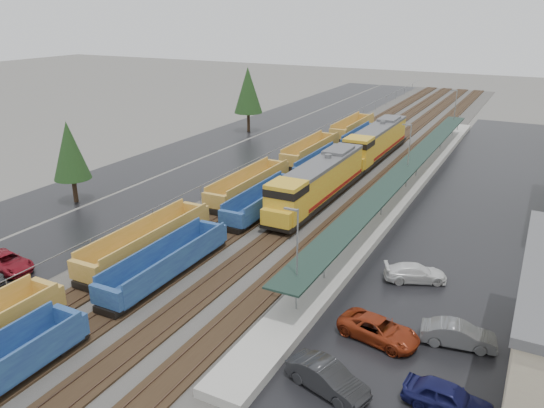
{
  "coord_description": "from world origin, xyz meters",
  "views": [
    {
      "loc": [
        22.64,
        -8.85,
        20.0
      ],
      "look_at": [
        0.05,
        34.54,
        2.0
      ],
      "focal_mm": 35.0,
      "sensor_mm": 36.0,
      "label": 1
    }
  ],
  "objects": [
    {
      "name": "ballast_strip",
      "position": [
        0.0,
        60.0,
        0.04
      ],
      "size": [
        20.0,
        160.0,
        0.08
      ],
      "primitive_type": "cube",
      "color": "#302D2B",
      "rests_on": "ground"
    },
    {
      "name": "trackbed",
      "position": [
        -0.0,
        60.0,
        0.16
      ],
      "size": [
        14.6,
        160.0,
        0.22
      ],
      "color": "black",
      "rests_on": "ground"
    },
    {
      "name": "west_parking_lot",
      "position": [
        -15.0,
        60.0,
        0.01
      ],
      "size": [
        10.0,
        160.0,
        0.02
      ],
      "primitive_type": "cube",
      "color": "black",
      "rests_on": "ground"
    },
    {
      "name": "west_road",
      "position": [
        -25.0,
        60.0,
        0.01
      ],
      "size": [
        9.0,
        160.0,
        0.02
      ],
      "primitive_type": "cube",
      "color": "black",
      "rests_on": "ground"
    },
    {
      "name": "east_commuter_lot",
      "position": [
        19.0,
        50.0,
        0.01
      ],
      "size": [
        16.0,
        100.0,
        0.02
      ],
      "primitive_type": "cube",
      "color": "black",
      "rests_on": "ground"
    },
    {
      "name": "station_platform",
      "position": [
        9.5,
        50.01,
        0.73
      ],
      "size": [
        3.0,
        80.0,
        8.0
      ],
      "color": "#9E9B93",
      "rests_on": "ground"
    },
    {
      "name": "chainlink_fence",
      "position": [
        -9.5,
        58.44,
        1.61
      ],
      "size": [
        0.08,
        160.04,
        2.02
      ],
      "color": "gray",
      "rests_on": "ground"
    },
    {
      "name": "tree_west_near",
      "position": [
        -22.0,
        30.0,
        5.82
      ],
      "size": [
        3.96,
        3.96,
        9.0
      ],
      "color": "#332316",
      "rests_on": "ground"
    },
    {
      "name": "tree_west_far",
      "position": [
        -23.0,
        70.0,
        7.12
      ],
      "size": [
        4.84,
        4.84,
        11.0
      ],
      "color": "#332316",
      "rests_on": "ground"
    },
    {
      "name": "locomotive_lead",
      "position": [
        2.0,
        41.3,
        2.57
      ],
      "size": [
        3.26,
        21.49,
        4.87
      ],
      "color": "black",
      "rests_on": "ground"
    },
    {
      "name": "locomotive_trail",
      "position": [
        2.0,
        62.3,
        2.57
      ],
      "size": [
        3.26,
        21.49,
        4.87
      ],
      "color": "black",
      "rests_on": "ground"
    },
    {
      "name": "well_string_yellow",
      "position": [
        -6.0,
        31.8,
        1.23
      ],
      "size": [
        2.84,
        102.79,
        2.52
      ],
      "color": "#AC872F",
      "rests_on": "ground"
    },
    {
      "name": "well_string_blue",
      "position": [
        -2.0,
        28.65,
        1.18
      ],
      "size": [
        2.69,
        94.88,
        2.39
      ],
      "color": "navy",
      "rests_on": "ground"
    },
    {
      "name": "parked_car_west_c",
      "position": [
        -14.35,
        15.5,
        0.72
      ],
      "size": [
        2.98,
        5.44,
        1.44
      ],
      "primitive_type": "imported",
      "rotation": [
        0.0,
        0.0,
        1.45
      ],
      "color": "maroon",
      "rests_on": "ground"
    },
    {
      "name": "parked_car_east_a",
      "position": [
        14.19,
        14.02,
        0.81
      ],
      "size": [
        3.08,
        5.22,
        1.63
      ],
      "primitive_type": "imported",
      "rotation": [
        0.0,
        0.0,
        1.27
      ],
      "color": "black",
      "rests_on": "ground"
    },
    {
      "name": "parked_car_east_b",
      "position": [
        15.32,
        20.04,
        0.73
      ],
      "size": [
        3.47,
        5.67,
        1.47
      ],
      "primitive_type": "imported",
      "rotation": [
        0.0,
        0.0,
        1.36
      ],
      "color": "maroon",
      "rests_on": "ground"
    },
    {
      "name": "parked_car_east_c",
      "position": [
        15.54,
        29.02,
        0.7
      ],
      "size": [
        3.75,
        5.17,
        1.39
      ],
      "primitive_type": "imported",
      "rotation": [
        0.0,
        0.0,
        1.99
      ],
      "color": "silver",
      "rests_on": "ground"
    },
    {
      "name": "parked_car_east_d",
      "position": [
        20.41,
        15.46,
        0.8
      ],
      "size": [
        2.23,
        4.81,
        1.59
      ],
      "primitive_type": "imported",
      "rotation": [
        0.0,
        0.0,
        1.5
      ],
      "color": "#121343",
      "rests_on": "ground"
    },
    {
      "name": "parked_car_east_e",
      "position": [
        19.94,
        21.77,
        0.76
      ],
      "size": [
        2.36,
        4.83,
        1.52
      ],
      "primitive_type": "imported",
      "rotation": [
        0.0,
        0.0,
        1.74
      ],
      "color": "#55575A",
      "rests_on": "ground"
    }
  ]
}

